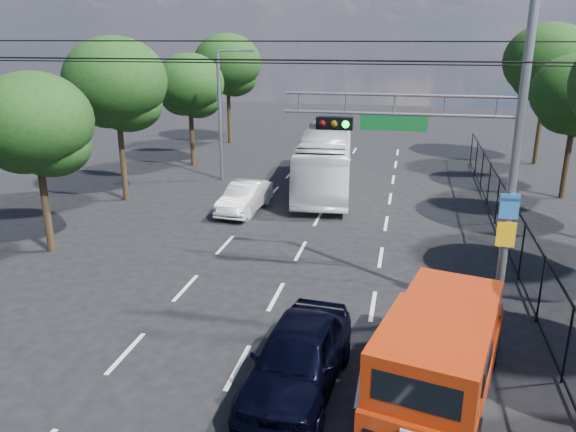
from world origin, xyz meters
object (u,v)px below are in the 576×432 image
(navy_hatchback, at_px, (298,358))
(white_van, at_px, (245,197))
(signal_mast, at_px, (469,135))
(white_bus, at_px, (325,160))
(red_pickup, at_px, (441,348))

(navy_hatchback, bearing_deg, white_van, 115.80)
(signal_mast, bearing_deg, white_bus, 113.58)
(navy_hatchback, height_order, white_bus, white_bus)
(white_van, bearing_deg, signal_mast, -39.15)
(red_pickup, distance_m, navy_hatchback, 3.19)
(white_bus, bearing_deg, white_van, -127.33)
(navy_hatchback, relative_size, white_van, 1.15)
(navy_hatchback, bearing_deg, red_pickup, 12.71)
(red_pickup, bearing_deg, navy_hatchback, -171.61)
(signal_mast, bearing_deg, white_van, 136.14)
(signal_mast, height_order, navy_hatchback, signal_mast)
(red_pickup, xyz_separation_m, navy_hatchback, (-3.13, -0.46, -0.37))
(red_pickup, height_order, navy_hatchback, red_pickup)
(navy_hatchback, height_order, white_van, navy_hatchback)
(signal_mast, height_order, white_bus, signal_mast)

